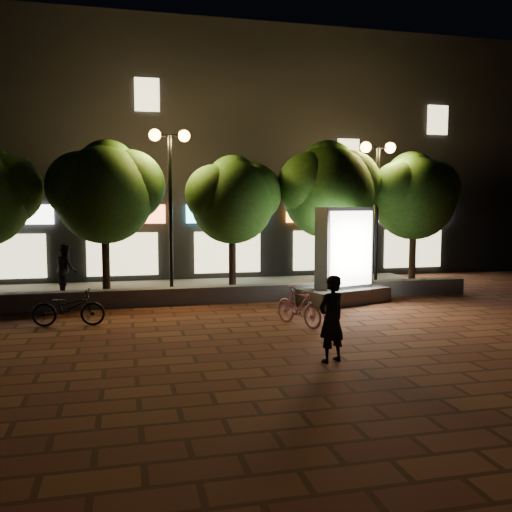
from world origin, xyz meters
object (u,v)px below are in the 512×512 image
object	(u,v)px
scooter_parked	(69,308)
tree_right	(329,186)
rider	(331,319)
pedestrian	(66,269)
tree_far_right	(414,193)
street_lamp_right	(377,177)
tree_mid	(233,196)
ad_kiosk	(344,264)
tree_left	(106,188)
scooter_pink	(299,306)
street_lamp_left	(170,170)

from	to	relation	value
scooter_parked	tree_right	bearing A→B (deg)	-58.98
rider	pedestrian	distance (m)	10.49
tree_far_right	street_lamp_right	size ratio (longest dim) A/B	0.96
tree_far_right	tree_mid	bearing A→B (deg)	-180.00
street_lamp_right	ad_kiosk	size ratio (longest dim) A/B	1.70
tree_far_right	ad_kiosk	world-z (taller)	tree_far_right
tree_right	tree_mid	bearing A→B (deg)	-180.00
tree_right	scooter_parked	size ratio (longest dim) A/B	2.94
pedestrian	tree_far_right	bearing A→B (deg)	-110.05
tree_mid	rider	world-z (taller)	tree_mid
tree_right	rider	xyz separation A→B (m)	(-3.06, -8.19, -2.75)
rider	tree_left	bearing A→B (deg)	-86.33
scooter_pink	scooter_parked	xyz separation A→B (m)	(-5.45, 1.26, -0.03)
tree_right	scooter_pink	xyz separation A→B (m)	(-2.69, -5.07, -3.09)
tree_right	tree_left	bearing A→B (deg)	-180.00
tree_far_right	street_lamp_right	xyz separation A→B (m)	(-1.55, -0.26, 0.53)
tree_left	tree_mid	size ratio (longest dim) A/B	1.09
tree_right	street_lamp_right	world-z (taller)	tree_right
scooter_pink	scooter_parked	distance (m)	5.59
tree_right	pedestrian	distance (m)	9.05
tree_right	scooter_parked	distance (m)	9.51
tree_mid	tree_far_right	size ratio (longest dim) A/B	0.95
street_lamp_right	ad_kiosk	bearing A→B (deg)	-135.03
tree_far_right	street_lamp_right	distance (m)	1.66
tree_left	tree_right	size ratio (longest dim) A/B	0.97
tree_mid	tree_far_right	world-z (taller)	tree_far_right
street_lamp_left	street_lamp_right	distance (m)	7.00
street_lamp_left	tree_mid	bearing A→B (deg)	7.31
ad_kiosk	scooter_parked	xyz separation A→B (m)	(-7.77, -1.53, -0.71)
pedestrian	ad_kiosk	bearing A→B (deg)	-126.51
tree_left	scooter_pink	bearing A→B (deg)	-47.75
tree_right	rider	distance (m)	9.17
tree_far_right	scooter_parked	size ratio (longest dim) A/B	2.76
pedestrian	tree_left	bearing A→B (deg)	-134.99
tree_mid	pedestrian	xyz separation A→B (m)	(-5.31, 0.71, -2.32)
ad_kiosk	rider	bearing A→B (deg)	-114.45
street_lamp_left	street_lamp_right	xyz separation A→B (m)	(7.00, 0.00, -0.13)
tree_far_right	rider	world-z (taller)	tree_far_right
scooter_parked	pedestrian	xyz separation A→B (m)	(-0.47, 4.52, 0.44)
rider	scooter_pink	bearing A→B (deg)	-120.41
street_lamp_right	tree_far_right	bearing A→B (deg)	9.61
tree_mid	pedestrian	distance (m)	5.84
street_lamp_right	tree_right	bearing A→B (deg)	170.90
scooter_parked	pedestrian	distance (m)	4.56
pedestrian	scooter_parked	bearing A→B (deg)	169.35
tree_mid	street_lamp_right	distance (m)	5.00
tree_mid	tree_right	size ratio (longest dim) A/B	0.89
street_lamp_right	ad_kiosk	xyz separation A→B (m)	(-2.01, -2.01, -2.74)
tree_right	rider	size ratio (longest dim) A/B	3.09
tree_mid	tree_right	world-z (taller)	tree_right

